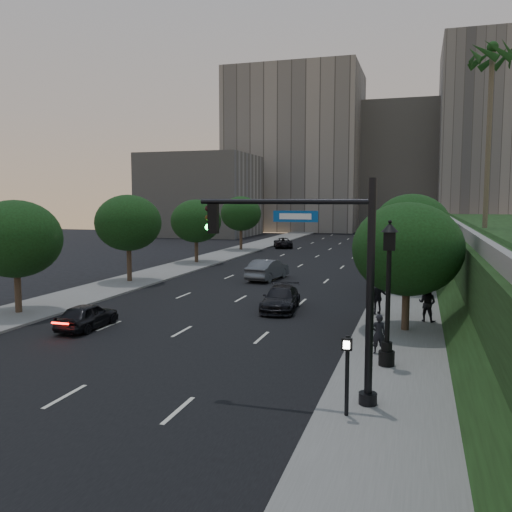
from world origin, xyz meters
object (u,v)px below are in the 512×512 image
(pedestrian_b, at_px, (427,303))
(traffic_signal_mast, at_px, (334,288))
(sedan_near_left, at_px, (87,316))
(pedestrian_c, at_px, (378,298))
(street_lamp, at_px, (388,300))
(pedestrian_a, at_px, (378,334))
(sedan_near_right, at_px, (281,299))
(sedan_far_right, at_px, (374,255))
(sedan_mid_left, at_px, (268,270))
(sedan_far_left, at_px, (283,243))

(pedestrian_b, bearing_deg, traffic_signal_mast, 98.56)
(sedan_near_left, height_order, pedestrian_c, pedestrian_c)
(street_lamp, distance_m, pedestrian_a, 2.31)
(pedestrian_a, bearing_deg, sedan_near_right, -67.29)
(sedan_far_right, distance_m, pedestrian_b, 27.88)
(sedan_mid_left, relative_size, sedan_far_left, 1.04)
(sedan_near_left, bearing_deg, pedestrian_a, 176.74)
(sedan_mid_left, relative_size, pedestrian_c, 2.76)
(sedan_mid_left, xyz_separation_m, pedestrian_b, (11.89, -12.30, 0.27))
(sedan_far_right, bearing_deg, sedan_near_right, -104.61)
(pedestrian_a, bearing_deg, traffic_signal_mast, 65.05)
(street_lamp, distance_m, pedestrian_c, 9.39)
(sedan_far_left, xyz_separation_m, pedestrian_c, (15.05, -39.22, 0.39))
(street_lamp, relative_size, pedestrian_b, 2.96)
(sedan_far_left, xyz_separation_m, pedestrian_a, (15.65, -46.88, 0.29))
(traffic_signal_mast, height_order, pedestrian_b, traffic_signal_mast)
(traffic_signal_mast, relative_size, sedan_far_left, 1.46)
(traffic_signal_mast, distance_m, street_lamp, 4.48)
(traffic_signal_mast, distance_m, pedestrian_a, 6.36)
(street_lamp, xyz_separation_m, pedestrian_b, (1.54, 8.16, -1.54))
(sedan_near_right, relative_size, sedan_far_right, 1.22)
(sedan_mid_left, bearing_deg, pedestrian_a, 125.57)
(pedestrian_b, bearing_deg, pedestrian_a, 95.58)
(traffic_signal_mast, height_order, street_lamp, traffic_signal_mast)
(pedestrian_c, bearing_deg, sedan_mid_left, -73.75)
(sedan_far_left, bearing_deg, street_lamp, 89.85)
(street_lamp, relative_size, sedan_far_left, 1.17)
(sedan_near_right, height_order, sedan_far_right, sedan_near_right)
(sedan_far_left, bearing_deg, pedestrian_b, 95.12)
(sedan_near_left, relative_size, pedestrian_a, 2.39)
(sedan_mid_left, distance_m, pedestrian_c, 14.63)
(street_lamp, xyz_separation_m, pedestrian_a, (-0.42, 1.54, -1.68))
(traffic_signal_mast, distance_m, sedan_far_left, 54.64)
(sedan_far_left, distance_m, pedestrian_c, 42.01)
(sedan_mid_left, xyz_separation_m, sedan_far_right, (7.00, 15.14, -0.17))
(traffic_signal_mast, distance_m, sedan_near_left, 14.86)
(traffic_signal_mast, xyz_separation_m, sedan_near_left, (-13.08, 6.38, -3.02))
(sedan_mid_left, distance_m, sedan_near_right, 11.76)
(sedan_mid_left, distance_m, pedestrian_a, 21.37)
(sedan_near_right, xyz_separation_m, pedestrian_a, (6.06, -7.82, 0.27))
(pedestrian_a, bearing_deg, sedan_near_left, -17.94)
(sedan_near_left, xyz_separation_m, pedestrian_b, (16.03, 5.91, 0.45))
(street_lamp, xyz_separation_m, sedan_far_left, (-16.06, 48.42, -1.97))
(sedan_mid_left, relative_size, pedestrian_a, 3.12)
(sedan_mid_left, bearing_deg, sedan_near_right, 117.12)
(sedan_far_right, bearing_deg, pedestrian_a, -92.91)
(sedan_mid_left, xyz_separation_m, sedan_near_right, (3.87, -11.10, -0.14))
(sedan_mid_left, relative_size, pedestrian_b, 2.64)
(sedan_far_right, bearing_deg, sedan_near_left, -116.30)
(traffic_signal_mast, xyz_separation_m, street_lamp, (1.41, 4.13, -1.04))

